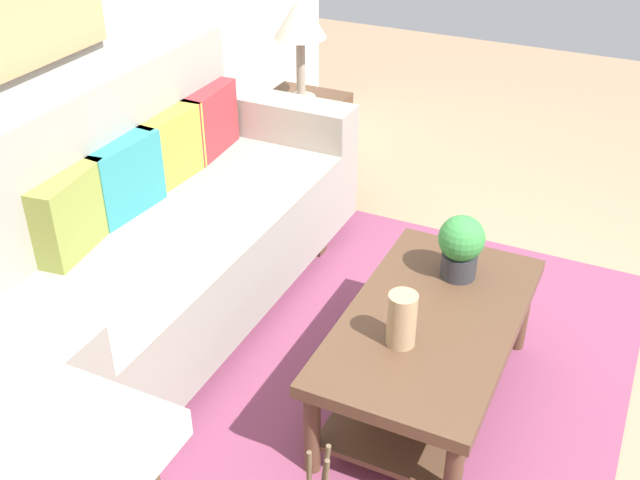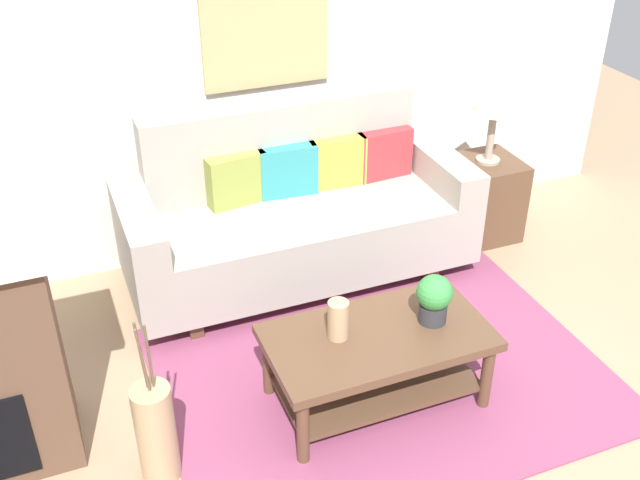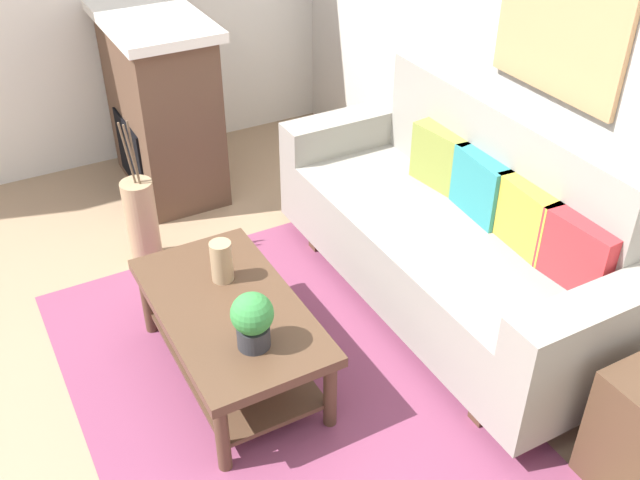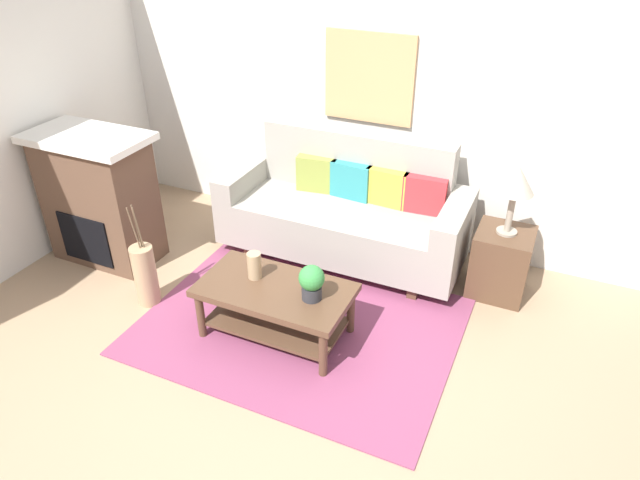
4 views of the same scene
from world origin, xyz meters
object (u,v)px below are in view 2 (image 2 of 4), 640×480
(throw_pillow_mustard, at_px, (337,162))
(floor_vase, at_px, (156,433))
(couch, at_px, (296,215))
(throw_pillow_crimson, at_px, (384,153))
(potted_plant_tabletop, at_px, (434,298))
(throw_pillow_olive, at_px, (237,180))
(throw_pillow_teal, at_px, (288,170))
(framed_painting, at_px, (265,24))
(tabletop_vase, at_px, (338,320))
(table_lamp, at_px, (496,99))
(coffee_table, at_px, (377,352))
(side_table, at_px, (483,198))

(throw_pillow_mustard, xyz_separation_m, floor_vase, (-1.48, -1.44, -0.42))
(couch, height_order, floor_vase, couch)
(throw_pillow_crimson, distance_m, potted_plant_tabletop, 1.44)
(throw_pillow_olive, height_order, throw_pillow_teal, same)
(throw_pillow_crimson, relative_size, framed_painting, 0.45)
(tabletop_vase, xyz_separation_m, table_lamp, (1.59, 1.18, 0.46))
(throw_pillow_olive, relative_size, coffee_table, 0.33)
(throw_pillow_teal, height_order, framed_painting, framed_painting)
(throw_pillow_teal, xyz_separation_m, side_table, (1.36, -0.14, -0.40))
(tabletop_vase, relative_size, floor_vase, 0.40)
(throw_pillow_mustard, height_order, coffee_table, throw_pillow_mustard)
(throw_pillow_mustard, relative_size, framed_painting, 0.45)
(coffee_table, bearing_deg, table_lamp, 41.39)
(coffee_table, bearing_deg, throw_pillow_teal, 88.62)
(coffee_table, distance_m, framed_painting, 2.08)
(couch, distance_m, table_lamp, 1.48)
(throw_pillow_teal, distance_m, floor_vase, 1.90)
(throw_pillow_olive, relative_size, throw_pillow_teal, 1.00)
(coffee_table, relative_size, framed_painting, 1.39)
(couch, distance_m, potted_plant_tabletop, 1.29)
(couch, height_order, framed_painting, framed_painting)
(throw_pillow_teal, bearing_deg, throw_pillow_olive, 180.00)
(side_table, distance_m, framed_painting, 1.88)
(couch, height_order, throw_pillow_mustard, couch)
(throw_pillow_olive, distance_m, table_lamp, 1.73)
(tabletop_vase, bearing_deg, potted_plant_tabletop, -7.04)
(table_lamp, bearing_deg, throw_pillow_crimson, 168.89)
(potted_plant_tabletop, xyz_separation_m, framed_painting, (-0.26, 1.72, 0.92))
(throw_pillow_olive, relative_size, framed_painting, 0.45)
(throw_pillow_crimson, height_order, table_lamp, table_lamp)
(throw_pillow_olive, xyz_separation_m, coffee_table, (0.30, -1.37, -0.37))
(tabletop_vase, bearing_deg, coffee_table, -15.50)
(potted_plant_tabletop, bearing_deg, side_table, 48.32)
(throw_pillow_teal, xyz_separation_m, floor_vase, (-1.15, -1.44, -0.42))
(potted_plant_tabletop, bearing_deg, couch, 101.83)
(table_lamp, bearing_deg, tabletop_vase, -143.42)
(throw_pillow_teal, height_order, tabletop_vase, throw_pillow_teal)
(coffee_table, height_order, framed_painting, framed_painting)
(side_table, bearing_deg, table_lamp, 0.00)
(throw_pillow_crimson, xyz_separation_m, table_lamp, (0.71, -0.14, 0.31))
(throw_pillow_mustard, relative_size, tabletop_vase, 1.77)
(couch, height_order, throw_pillow_teal, couch)
(tabletop_vase, relative_size, framed_painting, 0.26)
(table_lamp, bearing_deg, throw_pillow_mustard, 172.36)
(throw_pillow_crimson, bearing_deg, potted_plant_tabletop, -105.99)
(couch, xyz_separation_m, side_table, (1.36, -0.01, -0.15))
(side_table, xyz_separation_m, table_lamp, (0.00, 0.00, 0.71))
(couch, relative_size, table_lamp, 3.73)
(throw_pillow_teal, xyz_separation_m, throw_pillow_crimson, (0.66, 0.00, 0.00))
(floor_vase, bearing_deg, coffee_table, 3.80)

